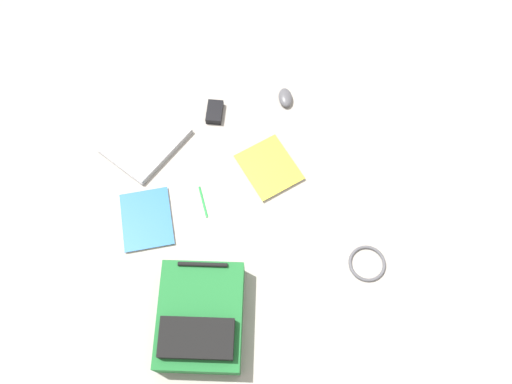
% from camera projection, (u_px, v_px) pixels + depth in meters
% --- Properties ---
extents(ground_plane, '(3.98, 3.98, 0.00)m').
position_uv_depth(ground_plane, '(251.00, 202.00, 2.21)').
color(ground_plane, gray).
extents(backpack, '(0.45, 0.50, 0.18)m').
position_uv_depth(backpack, '(200.00, 319.00, 1.94)').
color(backpack, '#1E662D').
rests_on(backpack, ground_plane).
extents(laptop, '(0.43, 0.40, 0.03)m').
position_uv_depth(laptop, '(146.00, 141.00, 2.31)').
color(laptop, '#929296').
rests_on(laptop, ground_plane).
extents(book_blue, '(0.26, 0.30, 0.01)m').
position_uv_depth(book_blue, '(147.00, 219.00, 2.17)').
color(book_blue, silver).
rests_on(book_blue, ground_plane).
extents(book_manual, '(0.25, 0.28, 0.02)m').
position_uv_depth(book_manual, '(269.00, 168.00, 2.27)').
color(book_manual, silver).
rests_on(book_manual, ground_plane).
extents(computer_mouse, '(0.09, 0.12, 0.04)m').
position_uv_depth(computer_mouse, '(285.00, 98.00, 2.40)').
color(computer_mouse, '#4C4C51').
rests_on(computer_mouse, ground_plane).
extents(cable_coil, '(0.15, 0.15, 0.01)m').
position_uv_depth(cable_coil, '(367.00, 263.00, 2.10)').
color(cable_coil, '#4C4C51').
rests_on(cable_coil, ground_plane).
extents(power_brick, '(0.11, 0.13, 0.03)m').
position_uv_depth(power_brick, '(215.00, 112.00, 2.37)').
color(power_brick, black).
rests_on(power_brick, ground_plane).
extents(pen_black, '(0.03, 0.15, 0.01)m').
position_uv_depth(pen_black, '(203.00, 202.00, 2.21)').
color(pen_black, '#198C33').
rests_on(pen_black, ground_plane).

